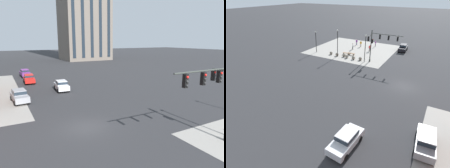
# 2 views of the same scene
# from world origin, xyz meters

# --- Properties ---
(ground_plane) EXTENTS (320.00, 320.00, 0.00)m
(ground_plane) POSITION_xyz_m (0.00, 0.00, 0.00)
(ground_plane) COLOR #2D2D30
(traffic_signal_main) EXTENTS (6.44, 2.09, 6.64)m
(traffic_signal_main) POSITION_xyz_m (7.63, -7.89, 4.45)
(traffic_signal_main) COLOR #383D38
(traffic_signal_main) RESTS_ON ground
(car_main_northbound_near) EXTENTS (2.15, 4.53, 1.68)m
(car_main_northbound_near) POSITION_xyz_m (-4.64, 11.95, 0.92)
(car_main_northbound_near) COLOR #99999E
(car_main_northbound_near) RESTS_ON ground
(car_main_southbound_near) EXTENTS (2.02, 4.47, 1.68)m
(car_main_southbound_near) POSITION_xyz_m (-1.73, 24.62, 0.92)
(car_main_southbound_near) COLOR red
(car_main_southbound_near) RESTS_ON ground
(car_main_southbound_far) EXTENTS (2.11, 4.51, 1.68)m
(car_main_southbound_far) POSITION_xyz_m (2.03, 15.66, 0.92)
(car_main_southbound_far) COLOR silver
(car_main_southbound_far) RESTS_ON ground
(car_cross_westbound) EXTENTS (2.03, 4.47, 1.68)m
(car_cross_westbound) POSITION_xyz_m (-1.55, 32.36, 0.92)
(car_cross_westbound) COLOR #7A3389
(car_cross_westbound) RESTS_ON ground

